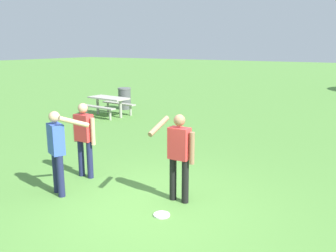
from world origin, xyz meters
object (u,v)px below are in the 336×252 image
at_px(person_bystander, 57,146).
at_px(trash_can_beside_table, 125,98).
at_px(person_catcher, 179,151).
at_px(frisbee, 162,215).
at_px(picnic_table_near, 109,102).
at_px(person_thrower, 84,135).

xyz_separation_m(person_bystander, trash_can_beside_table, (-4.94, 8.10, -0.48)).
height_order(person_catcher, frisbee, person_catcher).
xyz_separation_m(person_bystander, picnic_table_near, (-4.47, 6.50, -0.40)).
relative_size(person_bystander, frisbee, 5.81).
bearing_deg(picnic_table_near, person_bystander, -55.50).
height_order(person_thrower, person_catcher, same).
bearing_deg(frisbee, trash_can_beside_table, 132.31).
bearing_deg(frisbee, person_bystander, -172.31).
height_order(frisbee, trash_can_beside_table, trash_can_beside_table).
relative_size(person_catcher, picnic_table_near, 0.91).
bearing_deg(person_catcher, frisbee, -85.44).
bearing_deg(picnic_table_near, trash_can_beside_table, 106.34).
xyz_separation_m(frisbee, picnic_table_near, (-6.64, 6.21, 0.55)).
relative_size(person_catcher, frisbee, 5.81).
bearing_deg(trash_can_beside_table, person_thrower, -56.73).
bearing_deg(person_catcher, picnic_table_near, 139.84).
distance_m(picnic_table_near, trash_can_beside_table, 1.66).
xyz_separation_m(person_catcher, frisbee, (0.05, -0.65, -0.95)).
xyz_separation_m(person_thrower, picnic_table_near, (-4.22, 5.55, -0.38)).
bearing_deg(person_bystander, trash_can_beside_table, 121.37).
distance_m(person_catcher, picnic_table_near, 8.63).
height_order(person_bystander, picnic_table_near, person_bystander).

